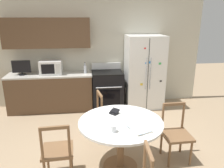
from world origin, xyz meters
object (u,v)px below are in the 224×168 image
Objects in this scene: oven_range at (107,89)px; countertop_tv at (21,67)px; microwave at (51,67)px; dining_chair_left at (58,151)px; candle_glass at (113,129)px; dining_chair_right at (176,134)px; dining_chair_far at (108,116)px; refrigerator at (144,72)px; wallet at (114,112)px; counter_bottle at (85,69)px.

countertop_tv reaches higher than oven_range.
microwave is at bearing 178.46° from oven_range.
microwave reaches higher than dining_chair_left.
oven_range is 2.64m from candle_glass.
countertop_tv is 3.68m from dining_chair_right.
refrigerator is at bearing 134.53° from dining_chair_far.
dining_chair_right is at bearing 4.72° from dining_chair_left.
wallet is (-0.96, 0.16, 0.36)m from dining_chair_right.
dining_chair_right is 1.04m from wallet.
microwave is 5.61× the size of candle_glass.
dining_chair_far is (-0.13, -1.44, -0.03)m from oven_range.
countertop_tv is at bearing 110.03° from dining_chair_left.
counter_bottle reaches higher than wallet.
dining_chair_right is (1.39, -2.23, -0.56)m from counter_bottle.
oven_range is 1.44m from dining_chair_far.
countertop_tv is at bearing 124.48° from candle_glass.
candle_glass is at bearing -66.72° from microwave.
candle_glass is at bearing -99.01° from wallet.
countertop_tv is 2.77m from dining_chair_left.
wallet is (1.89, -2.08, -0.29)m from countertop_tv.
dining_chair_right is (0.86, -2.23, -0.03)m from oven_range.
wallet is (0.84, 0.40, 0.36)m from dining_chair_left.
counter_bottle is 2.64m from candle_glass.
microwave reaches higher than counter_bottle.
counter_bottle is 0.29× the size of dining_chair_right.
dining_chair_right is 10.04× the size of candle_glass.
countertop_tv reaches higher than dining_chair_right.
oven_range is at bearing 66.24° from dining_chair_left.
dining_chair_left reaches higher than wallet.
dining_chair_far is 0.73m from wallet.
microwave reaches higher than oven_range.
dining_chair_far reaches higher than candle_glass.
wallet is at bearing -92.79° from oven_range.
oven_range is 1.45m from microwave.
counter_bottle is at bearing 101.83° from wallet.
oven_range is at bearing 178.46° from refrigerator.
dining_chair_left is at bearing -110.86° from oven_range.
oven_range is 12.02× the size of candle_glass.
refrigerator is at bearing -92.76° from dining_chair_right.
dining_chair_right is 5.17× the size of wallet.
dining_chair_left is (0.39, -2.50, -0.62)m from microwave.
wallet is at bearing -47.72° from countertop_tv.
counter_bottle is at bearing -59.30° from dining_chair_right.
countertop_tv is (-2.90, 0.03, 0.19)m from refrigerator.
countertop_tv is 3.19m from candle_glass.
counter_bottle is at bearing 97.54° from candle_glass.
dining_chair_right is at bearing -38.17° from countertop_tv.
oven_range reaches higher than dining_chair_right.
counter_bottle reaches higher than dining_chair_left.
dining_chair_left is at bearing -99.36° from counter_bottle.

